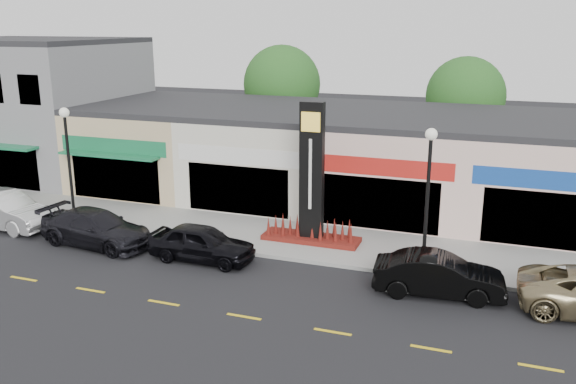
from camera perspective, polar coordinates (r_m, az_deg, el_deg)
name	(u,v)px	position (r m, az deg, el deg)	size (l,w,h in m)	color
ground	(204,270)	(23.97, -7.85, -7.28)	(120.00, 120.00, 0.00)	black
sidewalk	(249,233)	(27.59, -3.70, -3.87)	(52.00, 4.30, 0.15)	gray
curb	(227,250)	(25.67, -5.69, -5.44)	(52.00, 0.20, 0.15)	gray
building_grey_2story	(32,106)	(42.35, -22.85, 7.47)	(12.00, 10.95, 8.30)	slate
shop_beige	(164,142)	(36.92, -11.55, 4.59)	(7.00, 10.85, 4.80)	tan
shop_cream	(274,150)	(33.88, -1.32, 3.92)	(7.00, 10.01, 4.80)	beige
shop_pink_w	(400,160)	(32.08, 10.45, 3.00)	(7.00, 10.01, 4.80)	beige
shop_pink_e	(546,170)	(31.77, 22.98, 1.88)	(7.00, 10.01, 4.80)	beige
tree_rear_west	(282,84)	(41.76, -0.58, 10.07)	(5.20, 5.20, 7.83)	#382619
tree_rear_mid	(465,96)	(39.30, 16.26, 8.61)	(4.80, 4.80, 7.29)	#382619
lamp_west_near	(68,155)	(29.27, -19.86, 3.28)	(0.44, 0.44, 5.47)	black
lamp_east_near	(428,186)	(22.86, 12.97, 0.54)	(0.44, 0.44, 5.47)	black
pylon_sign	(312,193)	(25.78, 2.22, -0.13)	(4.20, 1.30, 6.00)	#5C130F
car_white_van	(4,210)	(31.17, -25.02, -1.58)	(5.07, 1.77, 1.67)	silver
car_dark_sedan	(96,228)	(27.37, -17.51, -3.25)	(5.21, 2.12, 1.51)	black
car_black_sedan	(202,243)	(24.70, -8.08, -4.74)	(4.34, 1.75, 1.48)	black
car_black_conv	(439,275)	(22.09, 13.94, -7.57)	(4.51, 1.57, 1.49)	black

